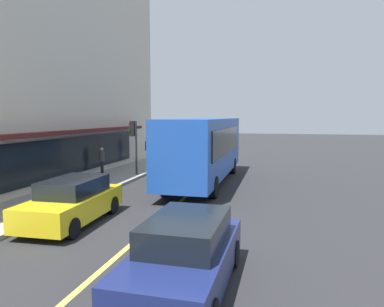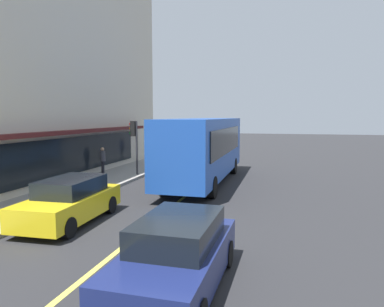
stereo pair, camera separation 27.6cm
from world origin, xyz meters
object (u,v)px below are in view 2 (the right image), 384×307
at_px(traffic_light, 134,135).
at_px(car_yellow, 70,201).
at_px(bus, 205,147).
at_px(car_navy, 177,255).
at_px(pedestrian_mid_block, 103,158).
at_px(pedestrian_waiting, 149,148).

xyz_separation_m(traffic_light, car_yellow, (-9.15, -1.62, -1.79)).
height_order(bus, traffic_light, bus).
xyz_separation_m(car_yellow, car_navy, (-3.61, -4.91, 0.00)).
distance_m(bus, traffic_light, 4.63).
bearing_deg(pedestrian_mid_block, pedestrian_waiting, -5.47).
bearing_deg(bus, pedestrian_waiting, 41.47).
bearing_deg(pedestrian_mid_block, car_navy, -145.69).
xyz_separation_m(bus, pedestrian_waiting, (6.58, 5.82, -0.73)).
distance_m(bus, car_yellow, 8.82).
distance_m(car_navy, pedestrian_waiting, 20.03).
height_order(traffic_light, pedestrian_waiting, traffic_light).
distance_m(car_yellow, car_navy, 6.09).
height_order(bus, pedestrian_mid_block, bus).
xyz_separation_m(car_yellow, pedestrian_waiting, (14.82, 2.92, 0.51)).
distance_m(car_yellow, pedestrian_waiting, 15.12).
distance_m(traffic_light, pedestrian_waiting, 5.96).
relative_size(bus, traffic_light, 3.48).
bearing_deg(traffic_light, car_yellow, -169.96).
bearing_deg(car_yellow, traffic_light, 10.04).
distance_m(traffic_light, car_navy, 14.44).
bearing_deg(bus, car_yellow, 160.67).
relative_size(car_navy, pedestrian_mid_block, 2.67).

